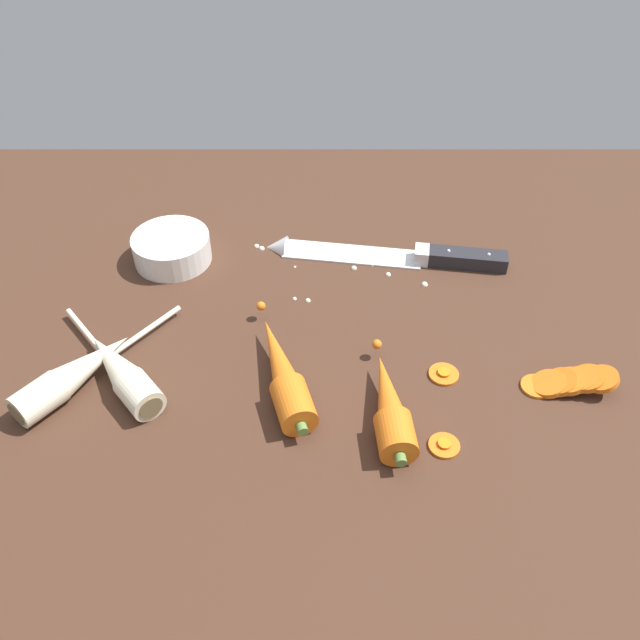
{
  "coord_description": "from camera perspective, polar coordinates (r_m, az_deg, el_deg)",
  "views": [
    {
      "loc": [
        0.28,
        -65.52,
        59.88
      ],
      "look_at": [
        0.0,
        -2.0,
        1.5
      ],
      "focal_mm": 38.12,
      "sensor_mm": 36.0,
      "label": 1
    }
  ],
  "objects": [
    {
      "name": "whole_carrot_second",
      "position": [
        0.76,
        5.83,
        -7.27
      ],
      "size": [
        5.25,
        18.06,
        4.2
      ],
      "color": "orange",
      "rests_on": "ground_plane"
    },
    {
      "name": "carrot_slice_stray_mid",
      "position": [
        0.76,
        10.34,
        -10.29
      ],
      "size": [
        3.44,
        3.44,
        0.7
      ],
      "color": "orange",
      "rests_on": "ground_plane"
    },
    {
      "name": "whole_carrot",
      "position": [
        0.79,
        -3.15,
        -4.49
      ],
      "size": [
        8.72,
        20.73,
        4.2
      ],
      "color": "orange",
      "rests_on": "ground_plane"
    },
    {
      "name": "chefs_knife",
      "position": [
        0.99,
        5.18,
        5.53
      ],
      "size": [
        34.82,
        8.38,
        4.18
      ],
      "color": "silver",
      "rests_on": "ground_plane"
    },
    {
      "name": "mince_crumbs",
      "position": [
        0.96,
        2.37,
        4.46
      ],
      "size": [
        24.68,
        13.02,
        0.89
      ],
      "color": "silver",
      "rests_on": "ground_plane"
    },
    {
      "name": "carrot_slice_stack",
      "position": [
        0.84,
        20.18,
        -4.92
      ],
      "size": [
        10.9,
        4.4,
        3.39
      ],
      "color": "orange",
      "rests_on": "ground_plane"
    },
    {
      "name": "carrot_slice_stray_near",
      "position": [
        0.83,
        10.34,
        -4.45
      ],
      "size": [
        3.62,
        3.62,
        0.7
      ],
      "color": "orange",
      "rests_on": "ground_plane"
    },
    {
      "name": "prep_bowl",
      "position": [
        0.99,
        -12.3,
        6.0
      ],
      "size": [
        11.0,
        11.0,
        4.0
      ],
      "color": "white",
      "rests_on": "ground_plane"
    },
    {
      "name": "parsnip_front",
      "position": [
        0.83,
        -16.4,
        -4.09
      ],
      "size": [
        15.85,
        18.58,
        4.0
      ],
      "color": "beige",
      "rests_on": "ground_plane"
    },
    {
      "name": "ground_plane",
      "position": [
        0.9,
        0.01,
        -0.78
      ],
      "size": [
        120.0,
        90.0,
        4.0
      ],
      "primitive_type": "cube",
      "color": "#42281C"
    },
    {
      "name": "parsnip_mid_left",
      "position": [
        0.84,
        -19.88,
        -4.21
      ],
      "size": [
        16.69,
        20.07,
        4.0
      ],
      "color": "beige",
      "rests_on": "ground_plane"
    }
  ]
}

